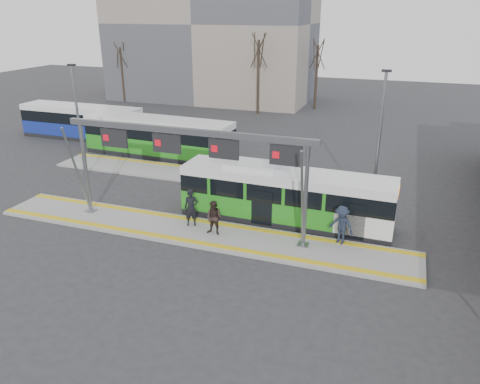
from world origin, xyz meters
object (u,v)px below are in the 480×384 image
at_px(passenger_a, 191,208).
at_px(passenger_b, 214,218).
at_px(gantry, 188,150).
at_px(passenger_c, 341,225).
at_px(hero_bus, 285,196).

height_order(passenger_a, passenger_b, passenger_a).
height_order(gantry, passenger_c, gantry).
xyz_separation_m(gantry, hero_bus, (4.22, 2.74, -2.89)).
distance_m(passenger_a, passenger_c, 7.58).
xyz_separation_m(hero_bus, passenger_c, (3.25, -1.89, -0.30)).
height_order(passenger_a, passenger_c, passenger_a).
height_order(hero_bus, passenger_a, hero_bus).
relative_size(hero_bus, passenger_b, 6.41).
relative_size(gantry, passenger_c, 6.79).
height_order(hero_bus, passenger_c, hero_bus).
bearing_deg(passenger_c, passenger_a, -154.83).
distance_m(passenger_a, passenger_b, 1.62).
relative_size(gantry, hero_bus, 1.16).
height_order(gantry, hero_bus, gantry).
distance_m(hero_bus, passenger_c, 3.77).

